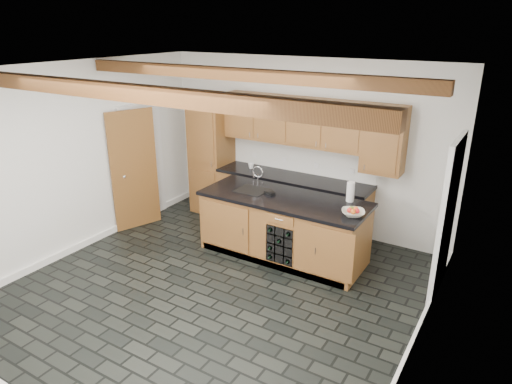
% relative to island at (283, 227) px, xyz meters
% --- Properties ---
extents(ground, '(5.00, 5.00, 0.00)m').
position_rel_island_xyz_m(ground, '(-0.31, -1.28, -0.46)').
color(ground, black).
rests_on(ground, ground).
extents(room_shell, '(5.01, 5.00, 5.00)m').
position_rel_island_xyz_m(room_shell, '(-0.39, -0.75, 1.06)').
color(room_shell, white).
rests_on(room_shell, ground).
extents(back_cabinetry, '(3.65, 0.62, 2.20)m').
position_rel_island_xyz_m(back_cabinetry, '(-0.68, 0.95, 0.51)').
color(back_cabinetry, '#975D30').
rests_on(back_cabinetry, ground).
extents(island, '(2.48, 0.96, 0.93)m').
position_rel_island_xyz_m(island, '(0.00, 0.00, 0.00)').
color(island, '#975D30').
rests_on(island, ground).
extents(faucet, '(0.45, 0.40, 0.34)m').
position_rel_island_xyz_m(faucet, '(-0.56, 0.05, 0.50)').
color(faucet, black).
rests_on(faucet, island).
extents(kitchen_scale, '(0.19, 0.14, 0.05)m').
position_rel_island_xyz_m(kitchen_scale, '(-0.26, 0.03, 0.49)').
color(kitchen_scale, black).
rests_on(kitchen_scale, island).
extents(fruit_bowl, '(0.40, 0.40, 0.07)m').
position_rel_island_xyz_m(fruit_bowl, '(1.07, -0.10, 0.50)').
color(fruit_bowl, beige).
rests_on(fruit_bowl, island).
extents(fruit_cluster, '(0.16, 0.17, 0.07)m').
position_rel_island_xyz_m(fruit_cluster, '(1.07, -0.10, 0.54)').
color(fruit_cluster, red).
rests_on(fruit_cluster, fruit_bowl).
extents(paper_towel, '(0.11, 0.11, 0.28)m').
position_rel_island_xyz_m(paper_towel, '(0.86, 0.36, 0.61)').
color(paper_towel, white).
rests_on(paper_towel, island).
extents(mug, '(0.11, 0.11, 0.09)m').
position_rel_island_xyz_m(mug, '(-1.14, 0.94, 0.51)').
color(mug, white).
rests_on(mug, back_cabinetry).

